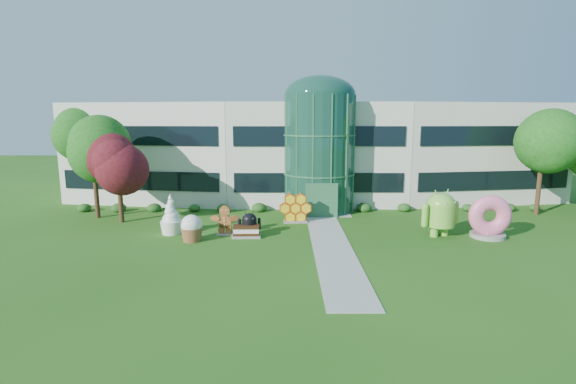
{
  "coord_description": "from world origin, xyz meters",
  "views": [
    {
      "loc": [
        -2.83,
        -23.8,
        7.73
      ],
      "look_at": [
        -2.7,
        6.0,
        2.6
      ],
      "focal_mm": 26.0,
      "sensor_mm": 36.0,
      "label": 1
    }
  ],
  "objects_px": {
    "android_green": "(440,211)",
    "gingerbread": "(225,220)",
    "donut": "(489,216)",
    "android_black": "(249,222)"
  },
  "relations": [
    {
      "from": "gingerbread",
      "to": "donut",
      "type": "bearing_deg",
      "value": 0.94
    },
    {
      "from": "android_green",
      "to": "android_black",
      "type": "xyz_separation_m",
      "value": [
        -12.87,
        0.14,
        -0.83
      ]
    },
    {
      "from": "android_green",
      "to": "gingerbread",
      "type": "bearing_deg",
      "value": 157.29
    },
    {
      "from": "android_green",
      "to": "android_black",
      "type": "distance_m",
      "value": 12.89
    },
    {
      "from": "donut",
      "to": "gingerbread",
      "type": "bearing_deg",
      "value": -176.36
    },
    {
      "from": "android_black",
      "to": "gingerbread",
      "type": "bearing_deg",
      "value": 158.82
    },
    {
      "from": "android_green",
      "to": "donut",
      "type": "relative_size",
      "value": 1.2
    },
    {
      "from": "gingerbread",
      "to": "android_green",
      "type": "bearing_deg",
      "value": 1.76
    },
    {
      "from": "android_green",
      "to": "android_black",
      "type": "height_order",
      "value": "android_green"
    },
    {
      "from": "android_green",
      "to": "donut",
      "type": "distance_m",
      "value": 3.16
    }
  ]
}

